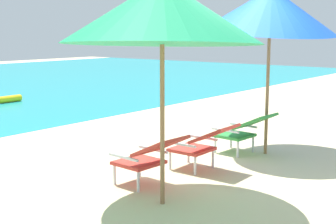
{
  "coord_description": "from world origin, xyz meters",
  "views": [
    {
      "loc": [
        -5.27,
        -3.74,
        1.89
      ],
      "look_at": [
        0.0,
        0.46,
        0.75
      ],
      "focal_mm": 50.82,
      "sensor_mm": 36.0,
      "label": 1
    }
  ],
  "objects_px": {
    "lounge_chair_left": "(149,155)",
    "lounge_chair_right": "(244,129)",
    "beach_umbrella_left": "(162,12)",
    "beach_umbrella_right": "(270,10)",
    "lounge_chair_center": "(202,142)"
  },
  "relations": [
    {
      "from": "lounge_chair_center",
      "to": "beach_umbrella_left",
      "type": "xyz_separation_m",
      "value": [
        -1.32,
        -0.38,
        1.69
      ]
    },
    {
      "from": "lounge_chair_left",
      "to": "lounge_chair_right",
      "type": "xyz_separation_m",
      "value": [
        2.12,
        -0.12,
        0.0
      ]
    },
    {
      "from": "lounge_chair_right",
      "to": "beach_umbrella_left",
      "type": "relative_size",
      "value": 0.31
    },
    {
      "from": "lounge_chair_right",
      "to": "beach_umbrella_left",
      "type": "bearing_deg",
      "value": -171.31
    },
    {
      "from": "lounge_chair_left",
      "to": "beach_umbrella_right",
      "type": "height_order",
      "value": "beach_umbrella_right"
    },
    {
      "from": "beach_umbrella_left",
      "to": "beach_umbrella_right",
      "type": "distance_m",
      "value": 2.72
    },
    {
      "from": "lounge_chair_center",
      "to": "beach_umbrella_left",
      "type": "relative_size",
      "value": 0.3
    },
    {
      "from": "beach_umbrella_left",
      "to": "lounge_chair_left",
      "type": "bearing_deg",
      "value": 55.28
    },
    {
      "from": "lounge_chair_right",
      "to": "beach_umbrella_right",
      "type": "xyz_separation_m",
      "value": [
        0.26,
        -0.24,
        1.8
      ]
    },
    {
      "from": "beach_umbrella_left",
      "to": "beach_umbrella_right",
      "type": "bearing_deg",
      "value": 2.76
    },
    {
      "from": "lounge_chair_right",
      "to": "beach_umbrella_right",
      "type": "bearing_deg",
      "value": -43.53
    },
    {
      "from": "lounge_chair_right",
      "to": "beach_umbrella_left",
      "type": "distance_m",
      "value": 3.01
    },
    {
      "from": "lounge_chair_center",
      "to": "beach_umbrella_right",
      "type": "distance_m",
      "value": 2.3
    },
    {
      "from": "lounge_chair_right",
      "to": "beach_umbrella_left",
      "type": "height_order",
      "value": "beach_umbrella_left"
    },
    {
      "from": "lounge_chair_left",
      "to": "beach_umbrella_right",
      "type": "xyz_separation_m",
      "value": [
        2.37,
        -0.36,
        1.8
      ]
    }
  ]
}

